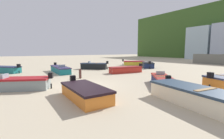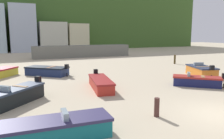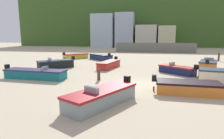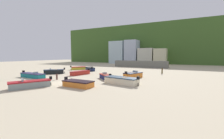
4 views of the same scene
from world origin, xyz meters
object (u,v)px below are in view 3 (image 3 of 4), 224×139
boat_navy_0 (101,57)px  mooring_post_mid_beach (99,75)px  boat_orange_4 (187,87)px  boat_red_7 (109,64)px  boat_orange_8 (208,65)px  boat_black_2 (56,64)px  boat_yellow_6 (76,56)px  boat_navy_9 (177,70)px  boat_grey_10 (102,97)px  boat_teal_3 (35,74)px  mooring_post_near_water (219,57)px

boat_navy_0 → mooring_post_mid_beach: size_ratio=4.47×
boat_orange_4 → boat_red_7: bearing=-140.3°
boat_red_7 → boat_orange_8: boat_orange_8 is taller
boat_navy_0 → boat_black_2: size_ratio=1.13×
boat_yellow_6 → mooring_post_mid_beach: bearing=-24.6°
boat_black_2 → boat_yellow_6: (-1.36, 9.17, -0.07)m
boat_orange_4 → boat_red_7: size_ratio=0.91×
boat_navy_9 → boat_black_2: bearing=127.2°
boat_orange_8 → boat_navy_9: size_ratio=1.13×
boat_yellow_6 → boat_red_7: 10.47m
boat_orange_8 → boat_navy_9: boat_orange_8 is taller
boat_orange_4 → boat_grey_10: boat_grey_10 is taller
boat_teal_3 → mooring_post_near_water: (18.75, 15.40, 0.20)m
boat_teal_3 → boat_orange_4: size_ratio=1.35×
boat_orange_8 → mooring_post_mid_beach: boat_orange_8 is taller
boat_black_2 → boat_orange_4: size_ratio=0.88×
boat_teal_3 → mooring_post_near_water: 24.26m
boat_navy_0 → boat_navy_9: bearing=-91.6°
boat_red_7 → mooring_post_mid_beach: bearing=104.9°
boat_teal_3 → mooring_post_mid_beach: boat_teal_3 is taller
boat_orange_8 → boat_grey_10: (-8.33, -12.41, -0.05)m
boat_orange_4 → boat_grey_10: bearing=-55.4°
boat_black_2 → boat_orange_4: 14.27m
boat_navy_0 → mooring_post_mid_beach: (3.20, -13.19, 0.03)m
boat_navy_0 → boat_orange_4: (9.42, -15.60, -0.04)m
boat_navy_9 → boat_orange_4: bearing=-141.2°
boat_black_2 → boat_navy_9: size_ratio=1.06×
mooring_post_near_water → boat_navy_0: bearing=-173.7°
boat_red_7 → boat_orange_8: bearing=-164.7°
boat_black_2 → mooring_post_mid_beach: size_ratio=3.96×
boat_orange_4 → boat_grey_10: size_ratio=0.90×
boat_navy_0 → boat_orange_4: size_ratio=0.99×
boat_orange_4 → mooring_post_mid_beach: (-6.22, 2.41, 0.07)m
boat_navy_9 → boat_grey_10: boat_grey_10 is taller
boat_yellow_6 → mooring_post_mid_beach: 15.84m
boat_teal_3 → boat_red_7: boat_teal_3 is taller
boat_navy_0 → boat_orange_4: bearing=-106.9°
boat_navy_0 → mooring_post_mid_beach: 13.57m
mooring_post_mid_beach → boat_grey_10: bearing=-73.4°
boat_navy_0 → boat_grey_10: bearing=-123.6°
boat_red_7 → mooring_post_near_water: bearing=-136.9°
boat_black_2 → boat_teal_3: (0.79, -5.17, -0.07)m
boat_grey_10 → boat_teal_3: bearing=-8.9°
boat_navy_0 → boat_teal_3: size_ratio=0.73×
boat_black_2 → mooring_post_mid_beach: (6.09, -4.80, -0.01)m
boat_navy_9 → mooring_post_mid_beach: size_ratio=3.73×
boat_teal_3 → boat_navy_9: 12.55m
boat_teal_3 → boat_orange_4: (11.52, -2.05, -0.02)m
boat_orange_8 → boat_yellow_6: bearing=176.8°
boat_orange_4 → mooring_post_mid_beach: 6.67m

